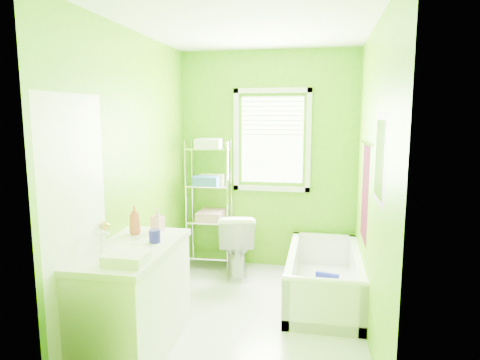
% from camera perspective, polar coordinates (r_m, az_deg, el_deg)
% --- Properties ---
extents(ground, '(2.90, 2.90, 0.00)m').
position_cam_1_polar(ground, '(4.14, 0.91, -17.93)').
color(ground, silver).
rests_on(ground, ground).
extents(room_envelope, '(2.14, 2.94, 2.62)m').
position_cam_1_polar(room_envelope, '(3.71, 0.97, 3.95)').
color(room_envelope, '#57A007').
rests_on(room_envelope, ground).
extents(window, '(0.92, 0.05, 1.22)m').
position_cam_1_polar(window, '(5.10, 4.28, 6.02)').
color(window, white).
rests_on(window, ground).
extents(door, '(0.09, 0.80, 2.00)m').
position_cam_1_polar(door, '(3.24, -20.84, -7.18)').
color(door, white).
rests_on(door, ground).
extents(right_wall_decor, '(0.04, 1.48, 1.17)m').
position_cam_1_polar(right_wall_decor, '(3.68, 16.98, -0.02)').
color(right_wall_decor, '#440716').
rests_on(right_wall_decor, ground).
extents(bathtub, '(0.72, 1.54, 0.50)m').
position_cam_1_polar(bathtub, '(4.53, 11.08, -13.42)').
color(bathtub, white).
rests_on(bathtub, ground).
extents(toilet, '(0.55, 0.79, 0.74)m').
position_cam_1_polar(toilet, '(5.03, -0.49, -8.43)').
color(toilet, white).
rests_on(toilet, ground).
extents(vanity, '(0.59, 1.14, 1.11)m').
position_cam_1_polar(vanity, '(3.53, -14.02, -14.85)').
color(vanity, white).
rests_on(vanity, ground).
extents(wire_shelf_unit, '(0.54, 0.43, 1.57)m').
position_cam_1_polar(wire_shelf_unit, '(5.14, -3.92, -1.33)').
color(wire_shelf_unit, silver).
rests_on(wire_shelf_unit, ground).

